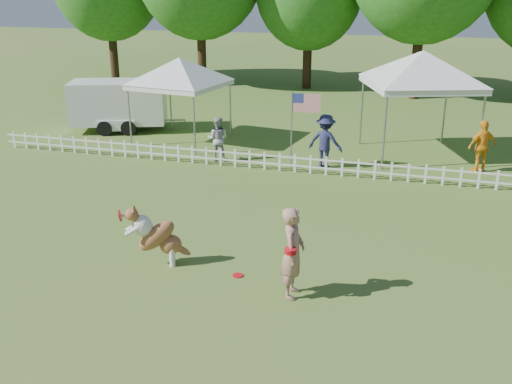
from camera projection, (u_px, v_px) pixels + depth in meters
The scene contains 12 objects.
ground at pixel (233, 274), 11.79m from camera, with size 120.00×120.00×0.00m, color #39611E.
picket_fence at pixel (303, 164), 18.00m from camera, with size 22.00×0.08×0.60m, color silver, non-canonical shape.
handler at pixel (293, 253), 10.69m from camera, with size 0.66×0.43×1.81m, color #A07260.
dog at pixel (158, 236), 11.97m from camera, with size 1.30×0.43×1.34m, color brown, non-canonical shape.
frisbee_on_turf at pixel (238, 275), 11.72m from camera, with size 0.22×0.22×0.02m, color red.
canopy_tent_left at pixel (181, 101), 21.25m from camera, with size 2.97×2.97×3.07m, color silver, non-canonical shape.
canopy_tent_right at pixel (418, 105), 19.41m from camera, with size 3.40×3.40×3.52m, color silver, non-canonical shape.
cargo_trailer at pixel (119, 105), 23.11m from camera, with size 4.64×2.04×2.04m, color white, non-canonical shape.
flag_pole at pixel (291, 131), 18.18m from camera, with size 0.96×0.10×2.49m, color gray, non-canonical shape.
spectator_a at pixel (218, 139), 19.18m from camera, with size 0.72×0.56×1.49m, color #A1A2A7.
spectator_b at pixel (325, 141), 18.40m from camera, with size 1.13×0.65×1.75m, color #212448.
spectator_c at pixel (482, 146), 17.98m from camera, with size 0.98×0.41×1.67m, color orange.
Camera 1 is at (3.38, -9.94, 5.65)m, focal length 40.00 mm.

